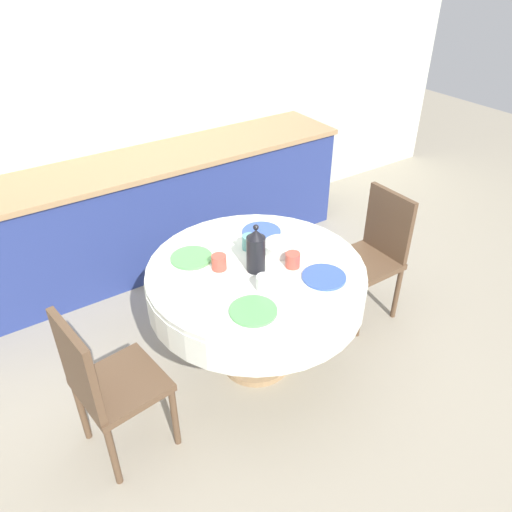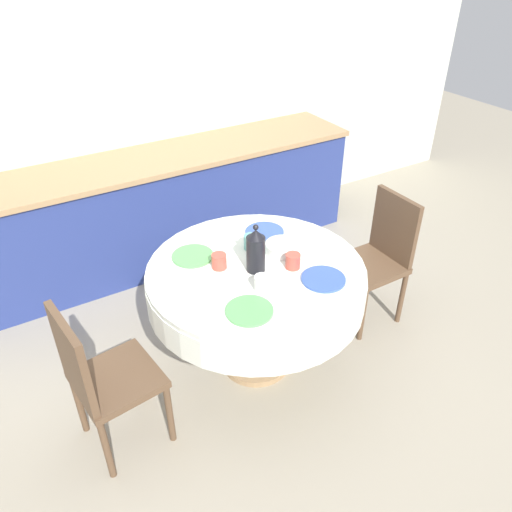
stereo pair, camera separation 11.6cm
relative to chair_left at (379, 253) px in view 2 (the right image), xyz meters
The scene contains 16 objects.
ground_plane 1.10m from the chair_left, behind, with size 12.00×12.00×0.00m, color #9E937F.
wall_back 2.19m from the chair_left, 118.30° to the left, with size 7.00×0.05×2.60m.
kitchen_counter 1.76m from the chair_left, 123.48° to the left, with size 3.24×0.64×0.89m.
dining_table 0.98m from the chair_left, behind, with size 1.26×1.26×0.74m.
chair_left is the anchor object (origin of this frame).
chair_right 1.94m from the chair_left, behind, with size 0.45×0.45×0.92m.
plate_near_left 1.26m from the chair_left, 165.34° to the right, with size 0.24×0.24×0.01m, color #5BA85B.
cup_near_left 1.10m from the chair_left, 169.55° to the right, with size 0.08×0.08×0.09m, color white.
plate_near_right 0.81m from the chair_left, 157.93° to the right, with size 0.24×0.24×0.01m, color #3856AD.
cup_near_right 0.84m from the chair_left, behind, with size 0.08×0.08×0.09m, color #CC4C3D.
plate_far_left 1.29m from the chair_left, 167.00° to the left, with size 0.24×0.24×0.01m, color #5BA85B.
cup_far_left 1.18m from the chair_left, behind, with size 0.08×0.08×0.09m, color #CC4C3D.
plate_far_right 0.82m from the chair_left, 157.65° to the left, with size 0.24×0.24×0.01m, color #3856AD.
cup_far_right 0.95m from the chair_left, 167.91° to the left, with size 0.08×0.08×0.09m, color #5BA39E.
coffee_carafe 1.04m from the chair_left, behind, with size 0.11×0.11×0.29m.
fruit_bowl 0.80m from the chair_left, behind, with size 0.20×0.20×0.06m, color silver.
Camera 2 is at (-1.19, -1.98, 2.36)m, focal length 35.00 mm.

